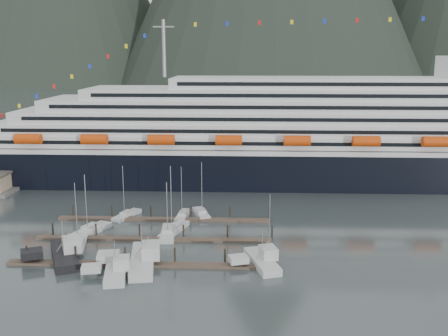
{
  "coord_description": "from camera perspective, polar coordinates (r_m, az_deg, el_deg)",
  "views": [
    {
      "loc": [
        13.61,
        -96.64,
        37.1
      ],
      "look_at": [
        8.51,
        22.0,
        10.94
      ],
      "focal_mm": 42.0,
      "sensor_mm": 36.0,
      "label": 1
    }
  ],
  "objects": [
    {
      "name": "ground",
      "position": [
        104.41,
        -5.25,
        -8.45
      ],
      "size": [
        1600.0,
        1600.0,
        0.0
      ],
      "primitive_type": "plane",
      "color": "#414C4C",
      "rests_on": "ground"
    },
    {
      "name": "cruise_ship",
      "position": [
        154.52,
        8.54,
        2.95
      ],
      "size": [
        210.0,
        30.4,
        50.3
      ],
      "color": "black",
      "rests_on": "ground"
    },
    {
      "name": "dock_near",
      "position": [
        95.99,
        -9.01,
        -10.28
      ],
      "size": [
        48.18,
        2.28,
        3.2
      ],
      "color": "#41332A",
      "rests_on": "ground"
    },
    {
      "name": "dock_mid",
      "position": [
        107.87,
        -7.65,
        -7.64
      ],
      "size": [
        48.18,
        2.28,
        3.2
      ],
      "color": "#41332A",
      "rests_on": "ground"
    },
    {
      "name": "dock_far",
      "position": [
        119.99,
        -6.57,
        -5.52
      ],
      "size": [
        48.18,
        2.28,
        3.2
      ],
      "color": "#41332A",
      "rests_on": "ground"
    },
    {
      "name": "sailboat_a",
      "position": [
        114.5,
        -14.28,
        -6.65
      ],
      "size": [
        6.85,
        10.68,
        13.37
      ],
      "rotation": [
        0.0,
        0.0,
        1.16
      ],
      "color": "silver",
      "rests_on": "ground"
    },
    {
      "name": "sailboat_b",
      "position": [
        107.09,
        -15.51,
        -8.09
      ],
      "size": [
        4.33,
        9.85,
        13.57
      ],
      "rotation": [
        0.0,
        0.0,
        1.77
      ],
      "color": "silver",
      "rests_on": "ground"
    },
    {
      "name": "sailboat_c",
      "position": [
        110.11,
        -6.11,
        -7.11
      ],
      "size": [
        3.67,
        10.53,
        12.16
      ],
      "rotation": [
        0.0,
        0.0,
        1.65
      ],
      "color": "silver",
      "rests_on": "ground"
    },
    {
      "name": "sailboat_d",
      "position": [
        111.87,
        -5.47,
        -6.77
      ],
      "size": [
        5.52,
        11.35,
        15.04
      ],
      "rotation": [
        0.0,
        0.0,
        1.3
      ],
      "color": "silver",
      "rests_on": "ground"
    },
    {
      "name": "sailboat_e",
      "position": [
        123.44,
        -10.53,
        -5.09
      ],
      "size": [
        5.51,
        9.24,
        12.66
      ],
      "rotation": [
        0.0,
        0.0,
        1.19
      ],
      "color": "silver",
      "rests_on": "ground"
    },
    {
      "name": "sailboat_f",
      "position": [
        122.66,
        -2.5,
        -4.99
      ],
      "size": [
        5.03,
        8.94,
        13.28
      ],
      "rotation": [
        0.0,
        0.0,
        1.89
      ],
      "color": "silver",
      "rests_on": "ground"
    },
    {
      "name": "sailboat_g",
      "position": [
        121.52,
        -4.51,
        -5.2
      ],
      "size": [
        2.91,
        9.13,
        12.49
      ],
      "rotation": [
        0.0,
        0.0,
        1.49
      ],
      "color": "silver",
      "rests_on": "ground"
    },
    {
      "name": "sailboat_h",
      "position": [
        99.25,
        4.89,
        -9.32
      ],
      "size": [
        2.33,
        7.79,
        12.54
      ],
      "rotation": [
        0.0,
        0.0,
        1.58
      ],
      "color": "silver",
      "rests_on": "ground"
    },
    {
      "name": "trawler_a",
      "position": [
        101.9,
        -17.11,
        -8.91
      ],
      "size": [
        12.2,
        14.92,
        8.03
      ],
      "rotation": [
        0.0,
        0.0,
        1.99
      ],
      "color": "black",
      "rests_on": "ground"
    },
    {
      "name": "trawler_b",
      "position": [
        92.58,
        -11.79,
        -10.89
      ],
      "size": [
        8.39,
        10.96,
        6.81
      ],
      "rotation": [
        0.0,
        0.0,
        1.76
      ],
      "color": "silver",
      "rests_on": "ground"
    },
    {
      "name": "trawler_c",
      "position": [
        96.2,
        -8.99,
        -9.79
      ],
      "size": [
        11.49,
        16.1,
        8.04
      ],
      "rotation": [
        0.0,
        0.0,
        1.73
      ],
      "color": "silver",
      "rests_on": "ground"
    },
    {
      "name": "trawler_d",
      "position": [
        95.14,
        4.08,
        -9.99
      ],
      "size": [
        9.5,
        12.06,
        6.87
      ],
      "rotation": [
        0.0,
        0.0,
        1.87
      ],
      "color": "silver",
      "rests_on": "ground"
    }
  ]
}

